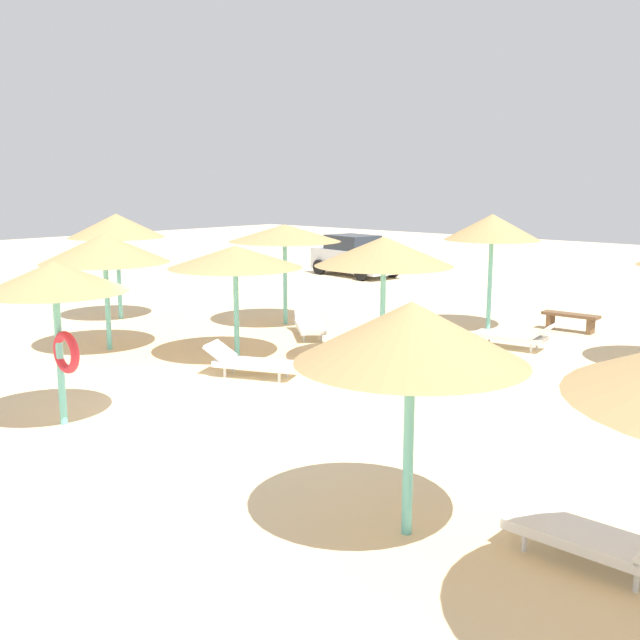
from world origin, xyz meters
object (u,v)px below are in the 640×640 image
(parasol_0, at_px, (384,252))
(parked_car, at_px, (355,256))
(lounger_3, at_px, (516,336))
(parasol_7, at_px, (104,248))
(parasol_3, at_px, (492,227))
(lounger_1, at_px, (309,324))
(parasol_6, at_px, (116,226))
(parasol_4, at_px, (235,257))
(parasol_8, at_px, (55,279))
(parasol_1, at_px, (285,233))
(bench_0, at_px, (570,319))
(lounger_4, at_px, (249,362))
(lounger_0, at_px, (478,360))
(lounger_2, at_px, (601,539))
(parasol_2, at_px, (411,333))

(parasol_0, relative_size, parked_car, 0.71)
(parasol_0, relative_size, lounger_3, 1.52)
(parasol_7, relative_size, lounger_3, 1.53)
(parasol_3, bearing_deg, lounger_1, -127.79)
(parasol_0, distance_m, parasol_3, 5.08)
(parasol_6, bearing_deg, parasol_4, -8.61)
(parasol_6, height_order, parasol_8, parasol_6)
(parasol_1, bearing_deg, bench_0, 34.63)
(lounger_4, distance_m, bench_0, 9.42)
(parasol_1, bearing_deg, parasol_3, 34.23)
(parasol_7, height_order, parasol_8, parasol_7)
(parasol_6, bearing_deg, bench_0, 34.02)
(parasol_1, distance_m, parasol_6, 4.95)
(parasol_8, bearing_deg, parasol_7, 140.59)
(parasol_4, relative_size, bench_0, 1.99)
(lounger_0, height_order, lounger_2, lounger_0)
(parasol_0, height_order, parasol_4, parasol_0)
(lounger_0, bearing_deg, parasol_6, -172.70)
(parasol_0, height_order, parasol_3, parasol_3)
(parasol_4, height_order, parked_car, parasol_4)
(parasol_1, xyz_separation_m, bench_0, (6.40, 4.42, -2.21))
(lounger_2, relative_size, parked_car, 0.45)
(parasol_0, relative_size, bench_0, 1.97)
(parasol_2, height_order, lounger_2, parasol_2)
(parasol_3, relative_size, parked_car, 0.74)
(parked_car, bearing_deg, parasol_1, -60.44)
(parasol_0, xyz_separation_m, parked_car, (-10.36, 11.50, -1.68))
(lounger_3, bearing_deg, parasol_4, -129.44)
(parasol_4, bearing_deg, parasol_1, 119.83)
(parasol_7, distance_m, bench_0, 12.16)
(parasol_2, bearing_deg, lounger_4, 151.99)
(parasol_8, bearing_deg, lounger_2, 9.69)
(lounger_0, bearing_deg, lounger_1, 174.22)
(parasol_4, bearing_deg, lounger_0, 26.00)
(parasol_4, relative_size, lounger_1, 1.66)
(parasol_1, bearing_deg, lounger_4, -52.39)
(parasol_8, bearing_deg, parasol_0, 77.95)
(parasol_4, distance_m, lounger_4, 2.61)
(parasol_1, relative_size, bench_0, 2.06)
(parasol_1, height_order, bench_0, parasol_1)
(lounger_2, bearing_deg, parasol_6, 164.22)
(lounger_1, bearing_deg, lounger_0, -5.78)
(parasol_6, distance_m, lounger_1, 6.54)
(parasol_8, bearing_deg, lounger_0, 64.90)
(parasol_0, bearing_deg, parasol_1, 158.76)
(parasol_2, relative_size, lounger_4, 1.36)
(parasol_1, relative_size, parasol_4, 1.04)
(parasol_8, height_order, lounger_2, parasol_8)
(parasol_1, height_order, parasol_3, parasol_3)
(parasol_7, relative_size, lounger_0, 1.54)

